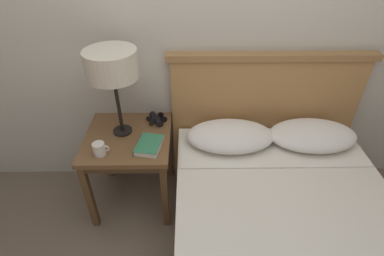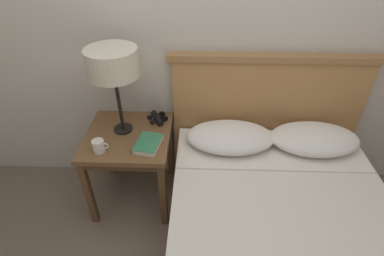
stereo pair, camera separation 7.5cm
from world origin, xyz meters
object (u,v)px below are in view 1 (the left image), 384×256
Objects in this scene: coffee_mug at (99,149)px; book_on_nightstand at (149,145)px; nightstand at (129,145)px; binoculars_pair at (156,119)px; bed at (285,239)px; table_lamp at (112,66)px.

book_on_nightstand is at bearing 11.70° from coffee_mug.
binoculars_pair is at bearing 42.79° from nightstand.
binoculars_pair is 1.57× the size of coffee_mug.
bed is 1.00m from book_on_nightstand.
coffee_mug reaches higher than binoculars_pair.
bed reaches higher than coffee_mug.
table_lamp is at bearing 126.82° from nightstand.
book_on_nightstand is at bearing -37.57° from nightstand.
table_lamp is at bearing 147.43° from bed.
binoculars_pair is (0.22, 0.12, -0.47)m from table_lamp.
coffee_mug is at bearing 159.76° from bed.
coffee_mug is (-0.32, -0.36, 0.02)m from binoculars_pair.
coffee_mug is (-0.10, -0.24, -0.45)m from table_lamp.
coffee_mug is (-1.12, 0.41, 0.36)m from bed.
bed is 1.16m from binoculars_pair.
bed is at bearing -30.07° from book_on_nightstand.
bed is 18.56× the size of coffee_mug.
bed is at bearing -44.07° from binoculars_pair.
table_lamp is 0.53m from binoculars_pair.
coffee_mug reaches higher than nightstand.
book_on_nightstand is (0.16, -0.12, 0.10)m from nightstand.
nightstand is 0.26m from coffee_mug.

